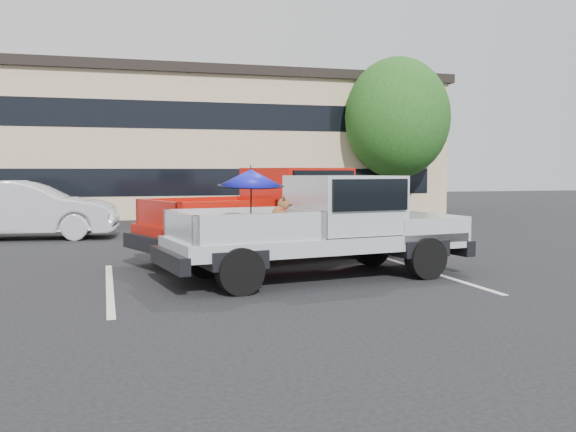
{
  "coord_description": "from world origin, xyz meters",
  "views": [
    {
      "loc": [
        -3.05,
        -9.15,
        1.97
      ],
      "look_at": [
        -0.46,
        -0.12,
        1.3
      ],
      "focal_mm": 40.0,
      "sensor_mm": 36.0,
      "label": 1
    }
  ],
  "objects_px": {
    "tree_right": "(397,118)",
    "silver_sedan": "(26,210)",
    "red_pickup": "(290,209)",
    "tree_back": "(280,125)",
    "silver_pickup": "(332,220)"
  },
  "relations": [
    {
      "from": "tree_right",
      "to": "silver_sedan",
      "type": "height_order",
      "value": "tree_right"
    },
    {
      "from": "red_pickup",
      "to": "silver_sedan",
      "type": "height_order",
      "value": "red_pickup"
    },
    {
      "from": "tree_right",
      "to": "tree_back",
      "type": "height_order",
      "value": "tree_back"
    },
    {
      "from": "tree_right",
      "to": "red_pickup",
      "type": "height_order",
      "value": "tree_right"
    },
    {
      "from": "tree_back",
      "to": "silver_sedan",
      "type": "xyz_separation_m",
      "value": [
        -11.24,
        -13.34,
        -3.57
      ]
    },
    {
      "from": "tree_back",
      "to": "tree_right",
      "type": "bearing_deg",
      "value": -69.44
    },
    {
      "from": "red_pickup",
      "to": "silver_sedan",
      "type": "xyz_separation_m",
      "value": [
        -6.18,
        6.03,
        -0.27
      ]
    },
    {
      "from": "tree_right",
      "to": "silver_pickup",
      "type": "relative_size",
      "value": 1.14
    },
    {
      "from": "tree_back",
      "to": "silver_pickup",
      "type": "distance_m",
      "value": 22.88
    },
    {
      "from": "tree_right",
      "to": "red_pickup",
      "type": "xyz_separation_m",
      "value": [
        -8.06,
        -11.36,
        -3.1
      ]
    },
    {
      "from": "tree_right",
      "to": "silver_sedan",
      "type": "distance_m",
      "value": 15.58
    },
    {
      "from": "tree_right",
      "to": "silver_sedan",
      "type": "xyz_separation_m",
      "value": [
        -14.24,
        -5.34,
        -3.37
      ]
    },
    {
      "from": "red_pickup",
      "to": "tree_back",
      "type": "bearing_deg",
      "value": 56.06
    },
    {
      "from": "tree_back",
      "to": "silver_pickup",
      "type": "height_order",
      "value": "tree_back"
    },
    {
      "from": "tree_back",
      "to": "silver_pickup",
      "type": "xyz_separation_m",
      "value": [
        -5.02,
        -22.07,
        -3.36
      ]
    }
  ]
}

